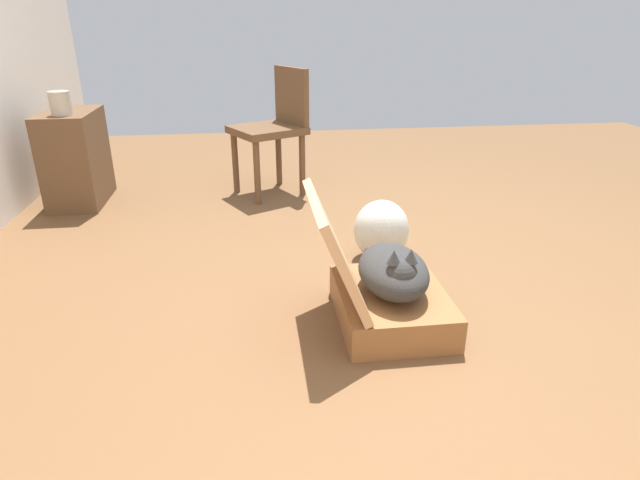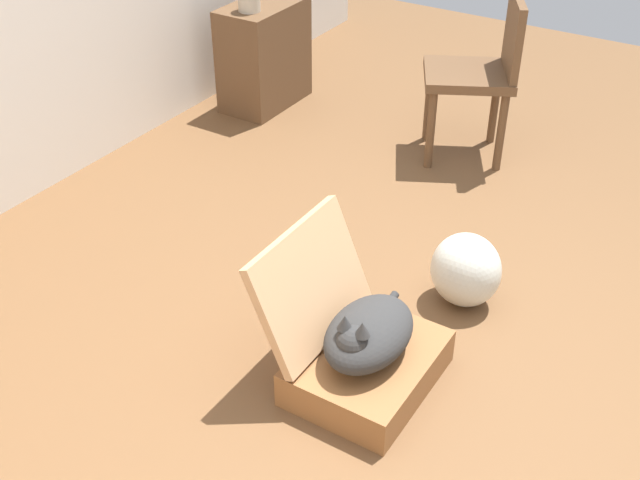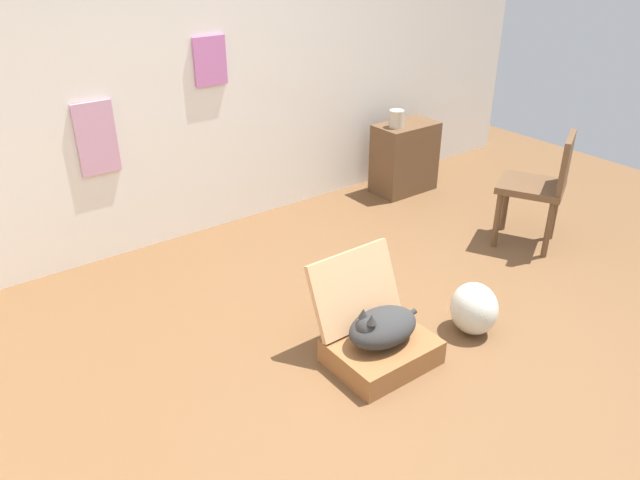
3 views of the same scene
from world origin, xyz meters
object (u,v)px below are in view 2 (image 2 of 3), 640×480
(chair, at_px, (482,71))
(side_table, at_px, (264,55))
(cat, at_px, (368,334))
(plastic_bag_white, at_px, (466,270))
(suitcase_base, at_px, (367,367))

(chair, bearing_deg, side_table, -115.20)
(cat, bearing_deg, plastic_bag_white, -9.40)
(cat, xyz_separation_m, chair, (1.87, 0.38, 0.25))
(suitcase_base, relative_size, plastic_bag_white, 1.73)
(suitcase_base, height_order, side_table, side_table)
(cat, distance_m, side_table, 2.51)
(cat, relative_size, side_table, 0.80)
(cat, height_order, chair, chair)
(suitcase_base, xyz_separation_m, cat, (-0.01, 0.00, 0.17))
(cat, bearing_deg, side_table, 43.70)
(plastic_bag_white, distance_m, chair, 1.36)
(suitcase_base, bearing_deg, side_table, 43.84)
(plastic_bag_white, bearing_deg, suitcase_base, 170.50)
(suitcase_base, distance_m, cat, 0.17)
(suitcase_base, bearing_deg, plastic_bag_white, -9.50)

